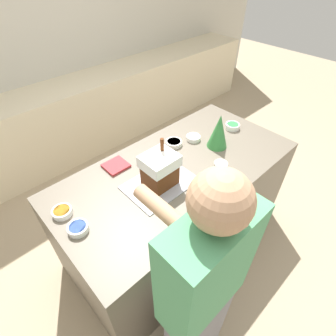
% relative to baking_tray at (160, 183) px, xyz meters
% --- Properties ---
extents(ground_plane, '(12.00, 12.00, 0.00)m').
position_rel_baking_tray_xyz_m(ground_plane, '(0.21, 0.03, -0.89)').
color(ground_plane, tan).
extents(wall_back, '(8.00, 0.05, 2.60)m').
position_rel_baking_tray_xyz_m(wall_back, '(0.21, 2.25, 0.41)').
color(wall_back, beige).
rests_on(wall_back, ground_plane).
extents(back_cabinet_block, '(6.00, 0.60, 0.89)m').
position_rel_baking_tray_xyz_m(back_cabinet_block, '(0.21, 1.92, -0.44)').
color(back_cabinet_block, beige).
rests_on(back_cabinet_block, ground_plane).
extents(kitchen_island, '(1.87, 0.93, 0.89)m').
position_rel_baking_tray_xyz_m(kitchen_island, '(0.21, 0.03, -0.45)').
color(kitchen_island, '#6B6051').
rests_on(kitchen_island, ground_plane).
extents(baking_tray, '(0.47, 0.34, 0.01)m').
position_rel_baking_tray_xyz_m(baking_tray, '(0.00, 0.00, 0.00)').
color(baking_tray, '#9E9EA8').
rests_on(baking_tray, kitchen_island).
extents(gingerbread_house, '(0.22, 0.20, 0.33)m').
position_rel_baking_tray_xyz_m(gingerbread_house, '(0.00, 0.00, 0.13)').
color(gingerbread_house, '#5B2D14').
rests_on(gingerbread_house, baking_tray).
extents(decorative_tree, '(0.16, 0.16, 0.28)m').
position_rel_baking_tray_xyz_m(decorative_tree, '(0.63, 0.01, 0.14)').
color(decorative_tree, '#33843D').
rests_on(decorative_tree, kitchen_island).
extents(candy_bowl_front_corner, '(0.12, 0.12, 0.04)m').
position_rel_baking_tray_xyz_m(candy_bowl_front_corner, '(-0.61, 0.21, 0.02)').
color(candy_bowl_front_corner, white).
rests_on(candy_bowl_front_corner, kitchen_island).
extents(candy_bowl_far_right, '(0.12, 0.12, 0.04)m').
position_rel_baking_tray_xyz_m(candy_bowl_far_right, '(0.55, 0.20, 0.02)').
color(candy_bowl_far_right, white).
rests_on(candy_bowl_far_right, kitchen_island).
extents(candy_bowl_near_tray_right, '(0.12, 0.12, 0.04)m').
position_rel_baking_tray_xyz_m(candy_bowl_near_tray_right, '(-0.60, 0.04, 0.02)').
color(candy_bowl_near_tray_right, white).
rests_on(candy_bowl_near_tray_right, kitchen_island).
extents(candy_bowl_near_tray_left, '(0.12, 0.12, 0.04)m').
position_rel_baking_tray_xyz_m(candy_bowl_near_tray_left, '(0.93, 0.08, 0.02)').
color(candy_bowl_near_tray_left, white).
rests_on(candy_bowl_near_tray_left, kitchen_island).
extents(candy_bowl_beside_tree, '(0.13, 0.13, 0.04)m').
position_rel_baking_tray_xyz_m(candy_bowl_beside_tree, '(0.38, 0.26, 0.02)').
color(candy_bowl_beside_tree, white).
rests_on(candy_bowl_beside_tree, kitchen_island).
extents(cookbook, '(0.16, 0.16, 0.02)m').
position_rel_baking_tray_xyz_m(cookbook, '(-0.12, 0.36, 0.01)').
color(cookbook, '#B23338').
rests_on(cookbook, kitchen_island).
extents(mug, '(0.10, 0.10, 0.08)m').
position_rel_baking_tray_xyz_m(mug, '(0.40, -0.20, 0.04)').
color(mug, white).
rests_on(mug, kitchen_island).
extents(person, '(0.44, 0.54, 1.66)m').
position_rel_baking_tray_xyz_m(person, '(-0.35, -0.68, -0.03)').
color(person, slate).
rests_on(person, ground_plane).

